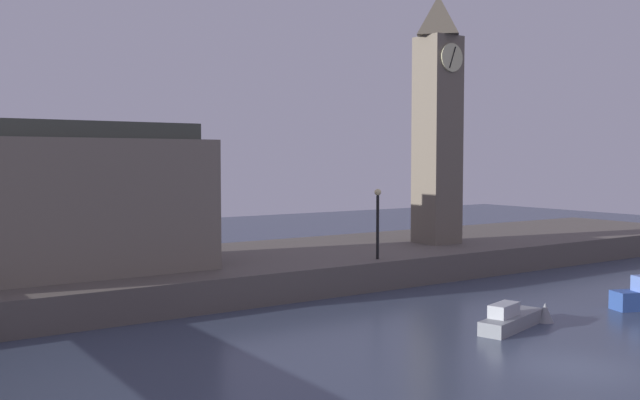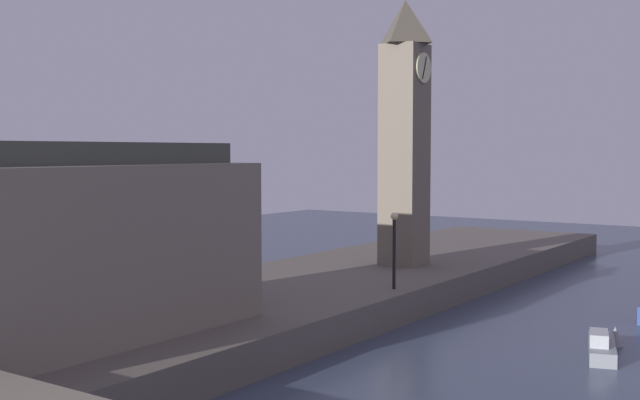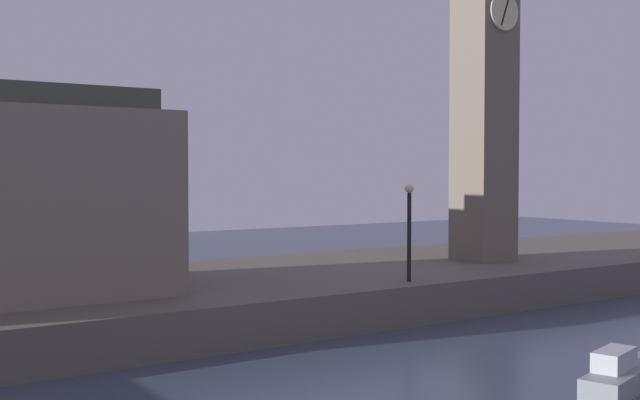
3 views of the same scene
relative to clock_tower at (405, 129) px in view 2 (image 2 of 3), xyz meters
The scene contains 5 objects.
far_embankment 14.35m from the clock_tower, behind, with size 70.00×12.00×1.50m, color #5B544C.
clock_tower is the anchor object (origin of this frame).
parliament_hall 25.16m from the clock_tower, behind, with size 16.77×6.38×10.92m.
streetlamp 10.08m from the clock_tower, 154.70° to the right, with size 0.36×0.36×3.72m.
boat_cruiser_grey 18.55m from the clock_tower, 121.47° to the right, with size 4.65×2.09×1.27m.
Camera 2 is at (-29.66, -3.57, 8.21)m, focal length 44.53 mm.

